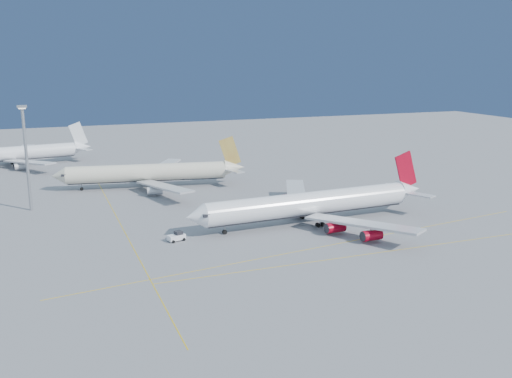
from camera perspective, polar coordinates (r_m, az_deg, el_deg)
name	(u,v)px	position (r m, az deg, el deg)	size (l,w,h in m)	color
ground	(314,238)	(132.45, 5.79, -4.91)	(500.00, 500.00, 0.00)	slate
taxiway_lines	(244,237)	(132.41, -1.18, -4.85)	(118.86, 140.00, 0.02)	gold
airliner_virgin	(314,203)	(143.57, 5.82, -1.44)	(66.64, 59.79, 16.44)	white
airliner_etihad	(151,173)	(184.93, -10.41, 1.62)	(60.72, 55.52, 15.88)	beige
airliner_third	(15,153)	(238.13, -22.96, 3.29)	(58.21, 53.20, 15.63)	white
pushback_tug	(177,236)	(130.91, -7.93, -4.72)	(4.29, 3.25, 2.19)	white
light_mast	(26,149)	(163.89, -22.03, 3.69)	(2.46, 2.46, 28.42)	gray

